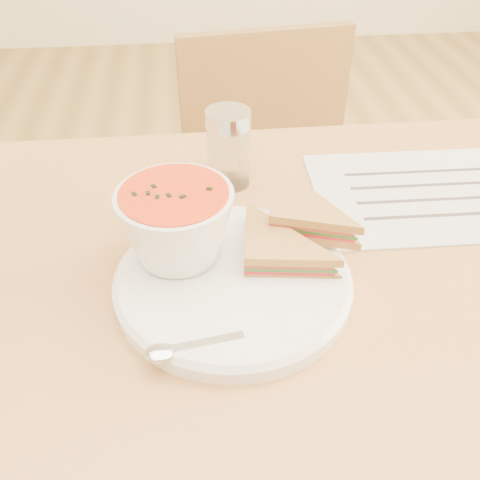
{
  "coord_description": "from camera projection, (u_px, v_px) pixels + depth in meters",
  "views": [
    {
      "loc": [
        -0.14,
        -0.44,
        1.16
      ],
      "look_at": [
        -0.09,
        0.01,
        0.8
      ],
      "focal_mm": 40.0,
      "sensor_mm": 36.0,
      "label": 1
    }
  ],
  "objects": [
    {
      "name": "sandwich_half_a",
      "position": [
        244.0,
        270.0,
        0.56
      ],
      "size": [
        0.12,
        0.12,
        0.03
      ],
      "primitive_type": null,
      "rotation": [
        0.0,
        0.0,
        -0.14
      ],
      "color": "#B78040",
      "rests_on": "plate"
    },
    {
      "name": "spoon",
      "position": [
        209.0,
        343.0,
        0.5
      ],
      "size": [
        0.16,
        0.06,
        0.01
      ],
      "primitive_type": null,
      "rotation": [
        0.0,
        0.0,
        0.16
      ],
      "color": "silver",
      "rests_on": "plate"
    },
    {
      "name": "chair_far",
      "position": [
        281.0,
        242.0,
        1.18
      ],
      "size": [
        0.41,
        0.41,
        0.82
      ],
      "primitive_type": null,
      "rotation": [
        0.0,
        0.0,
        3.26
      ],
      "color": "brown",
      "rests_on": "floor"
    },
    {
      "name": "plate",
      "position": [
        233.0,
        282.0,
        0.58
      ],
      "size": [
        0.32,
        0.32,
        0.02
      ],
      "primitive_type": null,
      "rotation": [
        0.0,
        0.0,
        0.25
      ],
      "color": "white",
      "rests_on": "dining_table"
    },
    {
      "name": "soup_bowl",
      "position": [
        177.0,
        227.0,
        0.58
      ],
      "size": [
        0.15,
        0.15,
        0.09
      ],
      "primitive_type": null,
      "rotation": [
        0.0,
        0.0,
        -0.22
      ],
      "color": "white",
      "rests_on": "plate"
    },
    {
      "name": "sandwich_half_b",
      "position": [
        269.0,
        228.0,
        0.6
      ],
      "size": [
        0.13,
        0.13,
        0.03
      ],
      "primitive_type": null,
      "rotation": [
        0.0,
        0.0,
        -0.32
      ],
      "color": "#B78040",
      "rests_on": "plate"
    },
    {
      "name": "condiment_shaker",
      "position": [
        229.0,
        148.0,
        0.72
      ],
      "size": [
        0.06,
        0.06,
        0.11
      ],
      "primitive_type": null,
      "rotation": [
        0.0,
        0.0,
        0.05
      ],
      "color": "silver",
      "rests_on": "dining_table"
    },
    {
      "name": "dining_table",
      "position": [
        298.0,
        447.0,
        0.84
      ],
      "size": [
        1.0,
        0.7,
        0.75
      ],
      "primitive_type": null,
      "color": "olive",
      "rests_on": "floor"
    },
    {
      "name": "paper_menu",
      "position": [
        427.0,
        193.0,
        0.73
      ],
      "size": [
        0.31,
        0.23,
        0.0
      ],
      "primitive_type": null,
      "rotation": [
        0.0,
        0.0,
        -0.03
      ],
      "color": "white",
      "rests_on": "dining_table"
    }
  ]
}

